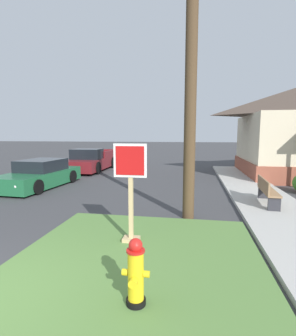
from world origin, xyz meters
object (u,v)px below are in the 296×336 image
object	(u,v)px
fire_hydrant	(136,274)
manhole_cover	(81,222)
pickup_truck_maroon	(91,161)
street_bench	(267,190)
utility_pole	(192,12)
parked_sedan_green	(40,175)
stop_sign	(131,195)

from	to	relation	value
fire_hydrant	manhole_cover	xyz separation A→B (m)	(-2.27, 3.24, -0.52)
pickup_truck_maroon	street_bench	distance (m)	11.78
manhole_cover	street_bench	bearing A→B (deg)	24.32
manhole_cover	utility_pole	bearing A→B (deg)	17.61
manhole_cover	pickup_truck_maroon	xyz separation A→B (m)	(-3.71, 9.89, 0.61)
fire_hydrant	utility_pole	bearing A→B (deg)	81.35
street_bench	fire_hydrant	bearing A→B (deg)	-119.00
manhole_cover	parked_sedan_green	distance (m)	5.85
street_bench	utility_pole	bearing A→B (deg)	-148.75
fire_hydrant	utility_pole	world-z (taller)	utility_pole
fire_hydrant	stop_sign	bearing A→B (deg)	105.25
utility_pole	manhole_cover	bearing A→B (deg)	-162.39
fire_hydrant	stop_sign	size ratio (longest dim) A/B	0.44
fire_hydrant	manhole_cover	bearing A→B (deg)	124.97
stop_sign	utility_pole	world-z (taller)	utility_pole
stop_sign	manhole_cover	world-z (taller)	stop_sign
stop_sign	pickup_truck_maroon	distance (m)	12.32
pickup_truck_maroon	stop_sign	bearing A→B (deg)	-63.92
pickup_truck_maroon	fire_hydrant	bearing A→B (deg)	-65.52
manhole_cover	stop_sign	bearing A→B (deg)	-34.55
manhole_cover	street_bench	xyz separation A→B (m)	(5.42, 2.45, 0.59)
fire_hydrant	manhole_cover	world-z (taller)	fire_hydrant
stop_sign	street_bench	bearing A→B (deg)	44.25
pickup_truck_maroon	street_bench	xyz separation A→B (m)	(9.13, -7.44, -0.02)
fire_hydrant	pickup_truck_maroon	size ratio (longest dim) A/B	0.18
utility_pole	fire_hydrant	bearing A→B (deg)	-98.65
stop_sign	parked_sedan_green	size ratio (longest dim) A/B	0.48
pickup_truck_maroon	utility_pole	world-z (taller)	utility_pole
manhole_cover	street_bench	world-z (taller)	street_bench
pickup_truck_maroon	parked_sedan_green	bearing A→B (deg)	-92.15
fire_hydrant	parked_sedan_green	world-z (taller)	parked_sedan_green
parked_sedan_green	utility_pole	distance (m)	9.15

